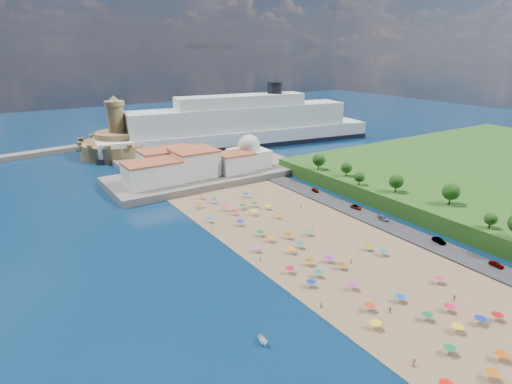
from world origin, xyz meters
TOP-DOWN VIEW (x-y plane):
  - ground at (0.00, 0.00)m, footprint 700.00×700.00m
  - terrace at (10.00, 73.00)m, footprint 90.00×36.00m
  - jetty at (-12.00, 108.00)m, footprint 18.00×70.00m
  - waterfront_buildings at (-3.05, 73.64)m, footprint 57.00×29.00m
  - domed_building at (30.00, 71.00)m, footprint 16.00×16.00m
  - fortress at (-12.00, 138.00)m, footprint 40.00×40.00m
  - cruise_ship at (57.36, 122.92)m, footprint 168.37×48.05m
  - beach_parasols at (-1.01, -11.41)m, footprint 32.78×117.52m
  - beachgoers at (-1.44, -5.25)m, footprint 36.46×95.40m
  - parked_cars at (36.00, -7.42)m, footprint 2.49×78.28m
  - hillside_trees at (48.54, -9.74)m, footprint 15.77×102.39m

SIDE VIEW (x-z plane):
  - ground at x=0.00m, z-range 0.00..0.00m
  - beachgoers at x=-1.44m, z-range 0.18..2.08m
  - jetty at x=-12.00m, z-range 0.00..2.40m
  - parked_cars at x=36.00m, z-range 0.64..2.09m
  - terrace at x=10.00m, z-range 0.00..3.00m
  - beach_parasols at x=-1.01m, z-range 1.05..3.25m
  - fortress at x=-12.00m, z-range -9.52..22.88m
  - waterfront_buildings at x=-3.05m, z-range 2.38..13.38m
  - domed_building at x=30.00m, z-range 1.47..16.47m
  - hillside_trees at x=48.54m, z-range 6.34..13.85m
  - cruise_ship at x=57.36m, z-range -7.42..29.00m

